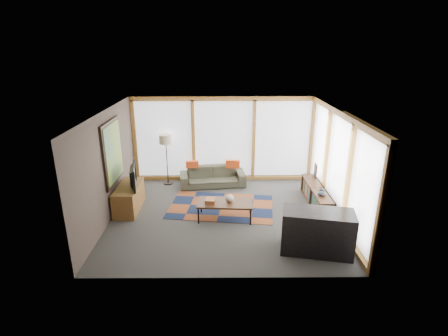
{
  "coord_description": "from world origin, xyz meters",
  "views": [
    {
      "loc": [
        -0.06,
        -7.84,
        4.02
      ],
      "look_at": [
        0.0,
        0.4,
        1.1
      ],
      "focal_mm": 28.0,
      "sensor_mm": 36.0,
      "label": 1
    }
  ],
  "objects_px": {
    "floor_lamp": "(167,160)",
    "tv_console": "(129,198)",
    "coffee_table": "(225,210)",
    "bar_counter": "(317,232)",
    "bookshelf": "(317,197)",
    "sofa": "(213,176)",
    "television": "(130,176)"
  },
  "relations": [
    {
      "from": "bookshelf",
      "to": "bar_counter",
      "type": "bearing_deg",
      "value": -104.59
    },
    {
      "from": "floor_lamp",
      "to": "tv_console",
      "type": "height_order",
      "value": "floor_lamp"
    },
    {
      "from": "sofa",
      "to": "television",
      "type": "distance_m",
      "value": 2.68
    },
    {
      "from": "tv_console",
      "to": "television",
      "type": "distance_m",
      "value": 0.61
    },
    {
      "from": "bar_counter",
      "to": "floor_lamp",
      "type": "bearing_deg",
      "value": 145.05
    },
    {
      "from": "bookshelf",
      "to": "bar_counter",
      "type": "relative_size",
      "value": 1.45
    },
    {
      "from": "sofa",
      "to": "bar_counter",
      "type": "relative_size",
      "value": 1.37
    },
    {
      "from": "sofa",
      "to": "coffee_table",
      "type": "bearing_deg",
      "value": -87.68
    },
    {
      "from": "bookshelf",
      "to": "television",
      "type": "relative_size",
      "value": 2.11
    },
    {
      "from": "coffee_table",
      "to": "bookshelf",
      "type": "relative_size",
      "value": 0.64
    },
    {
      "from": "coffee_table",
      "to": "floor_lamp",
      "type": "bearing_deg",
      "value": 127.01
    },
    {
      "from": "sofa",
      "to": "floor_lamp",
      "type": "distance_m",
      "value": 1.46
    },
    {
      "from": "bar_counter",
      "to": "television",
      "type": "bearing_deg",
      "value": 166.66
    },
    {
      "from": "floor_lamp",
      "to": "bar_counter",
      "type": "height_order",
      "value": "floor_lamp"
    },
    {
      "from": "tv_console",
      "to": "television",
      "type": "height_order",
      "value": "television"
    },
    {
      "from": "bar_counter",
      "to": "bookshelf",
      "type": "bearing_deg",
      "value": 86.67
    },
    {
      "from": "sofa",
      "to": "floor_lamp",
      "type": "relative_size",
      "value": 1.25
    },
    {
      "from": "sofa",
      "to": "tv_console",
      "type": "bearing_deg",
      "value": -149.24
    },
    {
      "from": "coffee_table",
      "to": "television",
      "type": "xyz_separation_m",
      "value": [
        -2.35,
        0.48,
        0.7
      ]
    },
    {
      "from": "coffee_table",
      "to": "bar_counter",
      "type": "bearing_deg",
      "value": -37.95
    },
    {
      "from": "coffee_table",
      "to": "bar_counter",
      "type": "xyz_separation_m",
      "value": [
        1.85,
        -1.44,
        0.23
      ]
    },
    {
      "from": "coffee_table",
      "to": "tv_console",
      "type": "distance_m",
      "value": 2.51
    },
    {
      "from": "sofa",
      "to": "bookshelf",
      "type": "bearing_deg",
      "value": -34.61
    },
    {
      "from": "coffee_table",
      "to": "tv_console",
      "type": "xyz_separation_m",
      "value": [
        -2.45,
        0.51,
        0.1
      ]
    },
    {
      "from": "floor_lamp",
      "to": "television",
      "type": "xyz_separation_m",
      "value": [
        -0.64,
        -1.8,
        0.15
      ]
    },
    {
      "from": "television",
      "to": "bar_counter",
      "type": "xyz_separation_m",
      "value": [
        4.21,
        -1.93,
        -0.48
      ]
    },
    {
      "from": "floor_lamp",
      "to": "tv_console",
      "type": "distance_m",
      "value": 1.97
    },
    {
      "from": "sofa",
      "to": "tv_console",
      "type": "height_order",
      "value": "tv_console"
    },
    {
      "from": "bookshelf",
      "to": "sofa",
      "type": "bearing_deg",
      "value": 152.48
    },
    {
      "from": "sofa",
      "to": "coffee_table",
      "type": "xyz_separation_m",
      "value": [
        0.35,
        -2.14,
        -0.06
      ]
    },
    {
      "from": "floor_lamp",
      "to": "coffee_table",
      "type": "bearing_deg",
      "value": -52.99
    },
    {
      "from": "coffee_table",
      "to": "bookshelf",
      "type": "height_order",
      "value": "bookshelf"
    }
  ]
}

